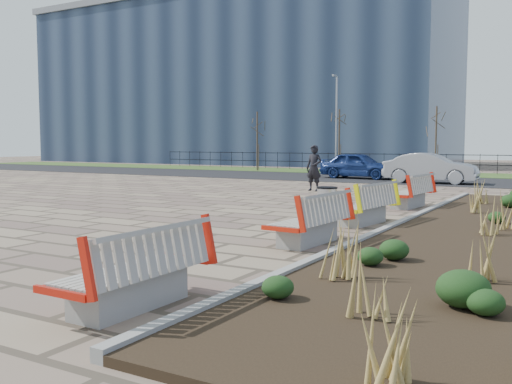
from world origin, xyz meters
The scene contains 19 objects.
ground centered at (0.00, 0.00, 0.00)m, with size 120.00×120.00×0.00m, color #806F58.
planting_bed centered at (6.25, 5.00, 0.05)m, with size 4.50×18.00×0.10m, color black.
planting_curb centered at (3.92, 5.00, 0.07)m, with size 0.16×18.00×0.15m, color gray.
grass_verge_far centered at (0.00, 28.00, 0.02)m, with size 80.00×5.00×0.04m, color #33511E.
road centered at (0.00, 22.00, 0.01)m, with size 80.00×7.00×0.02m, color black.
bench_a centered at (3.00, -2.55, 0.50)m, with size 0.90×2.10×1.00m, color red, non-canonical shape.
bench_b centered at (3.00, 2.41, 0.50)m, with size 0.90×2.10×1.00m, color red, non-canonical shape.
bench_c centered at (3.00, 5.51, 0.50)m, with size 0.90×2.10×1.00m, color yellow, non-canonical shape.
bench_d centered at (3.00, 9.59, 0.50)m, with size 0.90×2.10×1.00m, color red, non-canonical shape.
litter_bin centered at (2.13, 5.40, 0.43)m, with size 0.49×0.49×0.85m, color #B2B2B7.
pedestrian centered at (-1.90, 13.57, 0.93)m, with size 0.68×0.44×1.85m, color black.
car_blue centered at (-2.99, 21.80, 0.72)m, with size 1.66×4.13×1.41m, color navy.
car_silver centered at (1.20, 20.15, 0.73)m, with size 1.51×4.34×1.43m, color gray.
tree_a centered at (-12.00, 26.50, 2.04)m, with size 1.40×1.40×4.00m, color #4C3D2D, non-canonical shape.
tree_b centered at (-6.00, 26.50, 2.04)m, with size 1.40×1.40×4.00m, color #4C3D2D, non-canonical shape.
tree_c centered at (0.00, 26.50, 2.04)m, with size 1.40×1.40×4.00m, color #4C3D2D, non-canonical shape.
lamp_west centered at (-6.00, 26.00, 3.04)m, with size 0.24×0.60×6.00m, color gray, non-canonical shape.
railing_fence centered at (0.00, 29.50, 0.64)m, with size 44.00×0.10×1.20m, color black, non-canonical shape.
building_glass centered at (-22.00, 40.00, 7.50)m, with size 40.00×14.00×15.00m, color #192338.
Camera 1 is at (7.58, -7.52, 1.96)m, focal length 40.00 mm.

